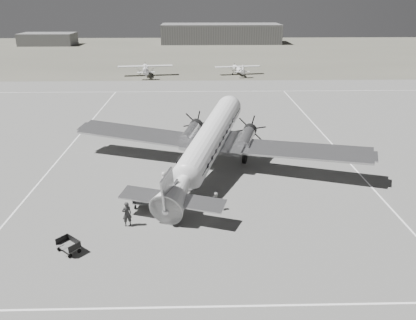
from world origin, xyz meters
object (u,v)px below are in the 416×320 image
object	(u,v)px
ramp_agent	(216,201)
hangar_main	(221,34)
light_plane_right	(238,70)
passenger	(164,180)
dc3_airliner	(207,145)
ground_crew	(127,214)
shed_secondary	(48,39)
light_plane_left	(146,70)
baggage_cart_far	(69,246)
baggage_cart_near	(145,201)

from	to	relation	value
ramp_agent	hangar_main	bearing A→B (deg)	-13.11
light_plane_right	passenger	size ratio (longest dim) A/B	6.74
hangar_main	ramp_agent	bearing A→B (deg)	-93.28
dc3_airliner	ramp_agent	bearing A→B (deg)	-67.03
passenger	ground_crew	bearing A→B (deg)	-176.45
light_plane_right	dc3_airliner	bearing A→B (deg)	-107.80
dc3_airliner	light_plane_right	xyz separation A→B (m)	(7.87, 52.26, -1.84)
shed_secondary	passenger	bearing A→B (deg)	-66.93
hangar_main	dc3_airliner	world-z (taller)	hangar_main
light_plane_left	passenger	bearing A→B (deg)	-89.12
passenger	dc3_airliner	bearing A→B (deg)	-31.24
dc3_airliner	passenger	xyz separation A→B (m)	(-3.93, -2.89, -2.14)
hangar_main	baggage_cart_far	distance (m)	129.77
light_plane_right	baggage_cart_far	bearing A→B (deg)	-114.24
light_plane_left	ground_crew	xyz separation A→B (m)	(5.74, -60.80, -0.23)
hangar_main	light_plane_left	xyz separation A→B (m)	(-19.45, -64.56, -2.09)
ground_crew	ramp_agent	size ratio (longest dim) A/B	1.28
light_plane_right	hangar_main	bearing A→B (deg)	81.04
light_plane_left	baggage_cart_near	distance (m)	58.38
passenger	baggage_cart_near	bearing A→B (deg)	-176.45
light_plane_left	ground_crew	distance (m)	61.07
shed_secondary	dc3_airliner	distance (m)	122.76
dc3_airliner	ramp_agent	size ratio (longest dim) A/B	19.74
light_plane_right	baggage_cart_near	bearing A→B (deg)	-111.75
baggage_cart_far	shed_secondary	bearing A→B (deg)	149.62
baggage_cart_near	baggage_cart_far	xyz separation A→B (m)	(-4.33, -6.06, -0.07)
shed_secondary	light_plane_right	size ratio (longest dim) A/B	1.82
light_plane_left	light_plane_right	xyz separation A→B (m)	(19.75, 0.82, -0.18)
dc3_airliner	light_plane_right	size ratio (longest dim) A/B	3.05
hangar_main	ramp_agent	size ratio (longest dim) A/B	27.52
dc3_airliner	baggage_cart_near	bearing A→B (deg)	-109.44
ground_crew	ramp_agent	bearing A→B (deg)	173.94
ramp_agent	baggage_cart_far	bearing A→B (deg)	108.95
dc3_airliner	ramp_agent	xyz separation A→B (m)	(0.51, -7.11, -2.11)
light_plane_left	light_plane_right	bearing A→B (deg)	-5.07
dc3_airliner	passenger	world-z (taller)	dc3_airliner
light_plane_right	ground_crew	size ratio (longest dim) A/B	5.06
light_plane_left	light_plane_right	size ratio (longest dim) A/B	1.18
shed_secondary	baggage_cart_far	size ratio (longest dim) A/B	11.24
light_plane_right	shed_secondary	bearing A→B (deg)	126.52
light_plane_right	ramp_agent	world-z (taller)	light_plane_right
light_plane_left	ramp_agent	bearing A→B (deg)	-85.50
light_plane_left	ground_crew	bearing A→B (deg)	-92.06
light_plane_right	baggage_cart_near	distance (m)	60.24
dc3_airliner	ground_crew	xyz separation A→B (m)	(-6.14, -9.36, -1.89)
baggage_cart_near	ramp_agent	world-z (taller)	ramp_agent
light_plane_left	baggage_cart_near	bearing A→B (deg)	-90.86
dc3_airliner	baggage_cart_far	distance (m)	15.98
dc3_airliner	passenger	bearing A→B (deg)	-124.79
light_plane_left	passenger	xyz separation A→B (m)	(7.96, -54.32, -0.48)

